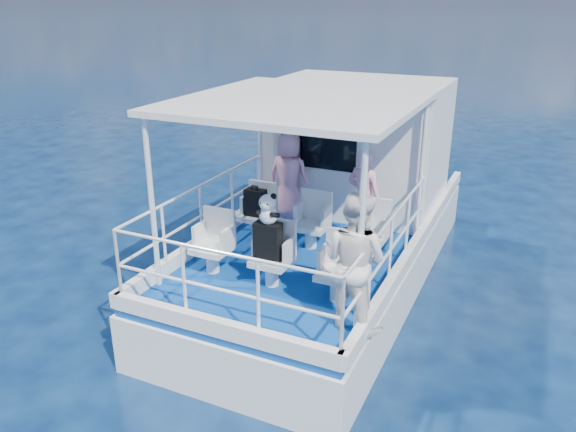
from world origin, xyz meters
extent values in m
plane|color=#071838|center=(0.00, 0.00, 0.00)|extent=(2000.00, 2000.00, 0.00)
cube|color=white|center=(0.00, 1.00, 0.00)|extent=(3.00, 7.00, 1.60)
cube|color=#0A3C91|center=(0.00, 1.00, 0.85)|extent=(2.90, 6.90, 0.10)
cube|color=white|center=(0.00, 2.30, 2.00)|extent=(2.85, 2.00, 2.20)
cube|color=white|center=(0.00, -0.20, 3.14)|extent=(3.00, 3.20, 0.08)
cylinder|color=white|center=(-1.35, -1.70, 2.00)|extent=(0.07, 0.07, 2.20)
cylinder|color=white|center=(1.35, -1.70, 2.00)|extent=(0.07, 0.07, 2.20)
cylinder|color=white|center=(-1.35, 1.20, 2.00)|extent=(0.07, 0.07, 2.20)
cylinder|color=white|center=(1.35, 1.20, 2.00)|extent=(0.07, 0.07, 2.20)
cube|color=silver|center=(-0.90, 0.20, 1.09)|extent=(0.48, 0.46, 0.38)
cube|color=silver|center=(0.00, 0.20, 1.09)|extent=(0.48, 0.46, 0.38)
cube|color=silver|center=(0.90, 0.20, 1.09)|extent=(0.48, 0.46, 0.38)
cube|color=silver|center=(-0.90, -1.10, 1.09)|extent=(0.48, 0.46, 0.38)
cube|color=silver|center=(0.00, -1.10, 1.09)|extent=(0.48, 0.46, 0.38)
cube|color=silver|center=(0.90, -1.10, 1.09)|extent=(0.48, 0.46, 0.38)
imported|color=pink|center=(-0.77, 1.09, 1.64)|extent=(0.57, 0.41, 1.49)
imported|color=pink|center=(0.66, 0.62, 1.65)|extent=(0.62, 0.49, 1.49)
imported|color=white|center=(1.25, -1.57, 1.71)|extent=(0.91, 0.78, 1.61)
cube|color=black|center=(-0.90, 0.16, 1.49)|extent=(0.32, 0.18, 0.42)
cube|color=black|center=(-0.02, -1.15, 1.53)|extent=(0.34, 0.19, 0.51)
cube|color=black|center=(-0.91, 0.14, 1.73)|extent=(0.10, 0.06, 0.06)
camera|label=1|loc=(2.93, -6.90, 4.40)|focal=35.00mm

